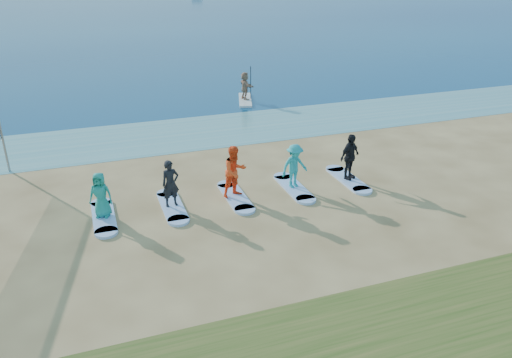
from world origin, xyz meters
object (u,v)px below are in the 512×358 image
object	(u,v)px
student_2	(235,172)
surfboard_4	(348,179)
surfboard_2	(235,197)
surfboard_3	(294,188)
paddleboarder	(245,86)
student_3	(295,166)
paddleboard	(245,100)
surfboard_1	(172,206)
student_0	(101,195)
surfboard_0	(104,217)
student_1	(171,184)
student_4	(350,157)

from	to	relation	value
student_2	surfboard_4	world-z (taller)	student_2
surfboard_2	surfboard_3	distance (m)	2.23
paddleboarder	student_3	world-z (taller)	student_3
paddleboard	surfboard_2	world-z (taller)	paddleboard
surfboard_1	student_2	bearing A→B (deg)	0.00
student_0	surfboard_2	bearing A→B (deg)	21.91
student_3	surfboard_4	bearing A→B (deg)	-11.12
surfboard_0	student_3	size ratio (longest dim) A/B	1.36
paddleboarder	student_0	bearing A→B (deg)	137.04
paddleboard	paddleboarder	xyz separation A→B (m)	(0.00, 0.00, 0.85)
surfboard_2	student_2	xyz separation A→B (m)	(0.00, 0.00, 0.96)
paddleboard	paddleboarder	world-z (taller)	paddleboarder
student_1	paddleboard	bearing A→B (deg)	52.97
student_2	surfboard_3	size ratio (longest dim) A/B	0.83
surfboard_0	student_0	bearing A→B (deg)	0.00
student_1	surfboard_2	bearing A→B (deg)	-8.33
student_0	surfboard_1	world-z (taller)	student_0
paddleboarder	student_0	distance (m)	15.00
paddleboarder	student_1	xyz separation A→B (m)	(-6.63, -12.11, -0.02)
student_1	student_4	xyz separation A→B (m)	(6.68, 0.00, 0.07)
paddleboarder	surfboard_3	bearing A→B (deg)	163.01
student_1	surfboard_2	world-z (taller)	student_1
student_1	student_2	world-z (taller)	student_2
surfboard_2	student_2	distance (m)	0.96
student_0	surfboard_2	world-z (taller)	student_0
student_1	surfboard_3	bearing A→B (deg)	-8.33
student_2	surfboard_2	bearing A→B (deg)	0.00
student_1	surfboard_4	bearing A→B (deg)	-8.33
surfboard_0	surfboard_3	world-z (taller)	same
student_0	surfboard_1	size ratio (longest dim) A/B	0.68
student_3	student_4	world-z (taller)	student_4
student_2	student_3	size ratio (longest dim) A/B	1.13
surfboard_3	surfboard_4	size ratio (longest dim) A/B	1.00
student_0	surfboard_2	size ratio (longest dim) A/B	0.68
paddleboard	student_0	world-z (taller)	student_0
surfboard_2	surfboard_3	world-z (taller)	same
surfboard_2	student_0	bearing A→B (deg)	180.00
student_2	surfboard_4	distance (m)	4.55
surfboard_3	student_4	bearing A→B (deg)	0.00
surfboard_2	student_2	size ratio (longest dim) A/B	1.20
paddleboarder	surfboard_2	world-z (taller)	paddleboarder
surfboard_0	student_3	distance (m)	6.73
student_0	surfboard_4	bearing A→B (deg)	21.91
student_4	student_3	bearing A→B (deg)	156.01
paddleboarder	surfboard_1	world-z (taller)	paddleboarder
paddleboard	student_0	size ratio (longest dim) A/B	2.00
surfboard_0	surfboard_3	size ratio (longest dim) A/B	1.00
paddleboarder	surfboard_2	distance (m)	12.92
student_0	surfboard_4	xyz separation A→B (m)	(8.90, 0.00, -0.79)
surfboard_0	student_1	distance (m)	2.38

